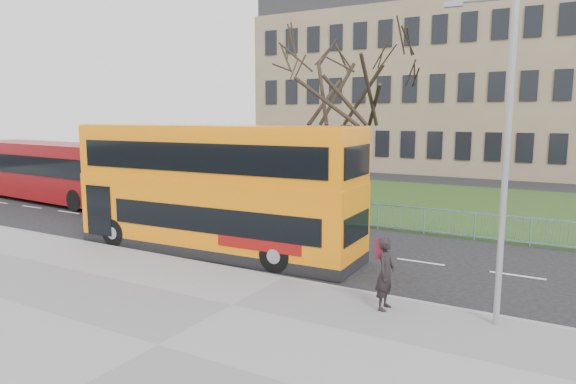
% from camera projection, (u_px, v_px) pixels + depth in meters
% --- Properties ---
extents(ground, '(120.00, 120.00, 0.00)m').
position_uv_depth(ground, '(307.00, 268.00, 16.56)').
color(ground, black).
rests_on(ground, ground).
extents(pavement, '(80.00, 10.50, 0.12)m').
position_uv_depth(pavement, '(158.00, 347.00, 10.76)').
color(pavement, slate).
rests_on(pavement, ground).
extents(kerb, '(80.00, 0.20, 0.14)m').
position_uv_depth(kerb, '(283.00, 279.00, 15.22)').
color(kerb, gray).
rests_on(kerb, ground).
extents(grass_verge, '(80.00, 15.40, 0.08)m').
position_uv_depth(grass_verge, '(425.00, 202.00, 28.84)').
color(grass_verge, '#213A15').
rests_on(grass_verge, ground).
extents(guard_railing, '(40.00, 0.12, 1.10)m').
position_uv_depth(guard_railing, '(378.00, 216.00, 22.15)').
color(guard_railing, '#6894BA').
rests_on(guard_railing, ground).
extents(bare_tree, '(7.19, 7.19, 10.27)m').
position_uv_depth(bare_tree, '(347.00, 108.00, 25.85)').
color(bare_tree, black).
rests_on(bare_tree, grass_verge).
extents(civic_building, '(30.00, 15.00, 14.00)m').
position_uv_depth(civic_building, '(433.00, 92.00, 48.04)').
color(civic_building, '#896F57').
rests_on(civic_building, ground).
extents(yellow_bus, '(10.76, 2.92, 4.47)m').
position_uv_depth(yellow_bus, '(215.00, 186.00, 18.21)').
color(yellow_bus, orange).
rests_on(yellow_bus, ground).
extents(red_bus, '(12.75, 3.82, 3.31)m').
position_uv_depth(red_bus, '(53.00, 170.00, 29.27)').
color(red_bus, maroon).
rests_on(red_bus, ground).
extents(pedestrian, '(0.44, 0.67, 1.82)m').
position_uv_depth(pedestrian, '(385.00, 273.00, 12.62)').
color(pedestrian, black).
rests_on(pedestrian, pavement).
extents(street_lamp, '(1.54, 0.28, 7.27)m').
position_uv_depth(street_lamp, '(502.00, 151.00, 11.26)').
color(street_lamp, '#93949B').
rests_on(street_lamp, pavement).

